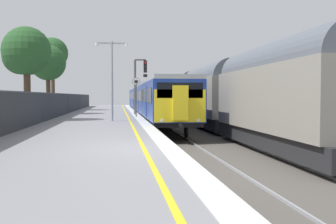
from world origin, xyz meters
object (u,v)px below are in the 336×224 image
Objects in this scene: freight_train_adjacent_track at (194,94)px; background_tree_centre at (47,64)px; speed_limit_sign at (136,92)px; signal_gantry at (139,80)px; commuter_train_at_platform at (149,99)px; platform_lamp_mid at (112,73)px; background_tree_right at (52,55)px; background_tree_left at (25,53)px.

freight_train_adjacent_track is 13.52m from background_tree_centre.
speed_limit_sign is 0.49× the size of background_tree_centre.
signal_gantry is 1.59× the size of speed_limit_sign.
commuter_train_at_platform is 15.82m from platform_lamp_mid.
speed_limit_sign is at bearing -60.08° from background_tree_right.
signal_gantry is 0.94× the size of platform_lamp_mid.
platform_lamp_mid is 19.90m from background_tree_right.
background_tree_right is at bearing 119.92° from speed_limit_sign.
signal_gantry is 0.59× the size of background_tree_right.
background_tree_left is 0.75× the size of background_tree_right.
freight_train_adjacent_track is 17.16m from background_tree_left.
freight_train_adjacent_track is 9.77m from speed_limit_sign.
background_tree_centre is (-7.61, 1.62, 1.36)m from signal_gantry.
background_tree_left is 17.64m from background_tree_right.
signal_gantry is (-1.46, -7.20, 1.61)m from commuter_train_at_platform.
freight_train_adjacent_track is at bearing 58.04° from platform_lamp_mid.
freight_train_adjacent_track is 11.33× the size of signal_gantry.
signal_gantry is 13.85m from background_tree_right.
platform_lamp_mid is at bearing -104.27° from signal_gantry.
background_tree_right reaches higher than speed_limit_sign.
signal_gantry is 7.90m from background_tree_centre.
commuter_train_at_platform is 5.17× the size of background_tree_right.
freight_train_adjacent_track is at bearing 40.56° from background_tree_left.
background_tree_left is at bearing -88.84° from background_tree_centre.
background_tree_left is (-8.89, -14.30, 2.92)m from commuter_train_at_platform.
commuter_train_at_platform is at bearing 80.55° from speed_limit_sign.
signal_gantry is 0.78× the size of background_tree_left.
speed_limit_sign is at bearing 68.38° from platform_lamp_mid.
speed_limit_sign is (-1.85, -11.09, 0.56)m from commuter_train_at_platform.
signal_gantry is 4.05m from speed_limit_sign.
background_tree_right is at bearing 129.63° from signal_gantry.
background_tree_right is at bearing 109.44° from platform_lamp_mid.
background_tree_right is (-6.55, 18.55, 3.02)m from platform_lamp_mid.
freight_train_adjacent_track reaches higher than speed_limit_sign.
commuter_train_at_platform is at bearing 58.12° from background_tree_left.
background_tree_right is (-1.01, 8.79, 1.70)m from background_tree_centre.
background_tree_left is at bearing -139.44° from freight_train_adjacent_track.
freight_train_adjacent_track is at bearing -24.69° from background_tree_right.
platform_lamp_mid is 0.63× the size of background_tree_right.
commuter_train_at_platform is 5.18m from freight_train_adjacent_track.
background_tree_right is at bearing 93.86° from background_tree_left.
background_tree_centre reaches higher than speed_limit_sign.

